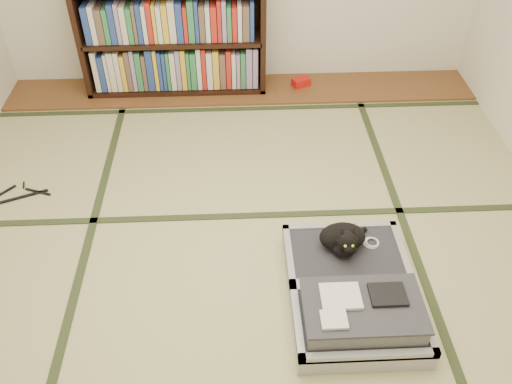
{
  "coord_description": "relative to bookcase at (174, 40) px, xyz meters",
  "views": [
    {
      "loc": [
        -0.07,
        -2.17,
        2.44
      ],
      "look_at": [
        0.05,
        0.35,
        0.25
      ],
      "focal_mm": 38.0,
      "sensor_mm": 36.0,
      "label": 1
    }
  ],
  "objects": [
    {
      "name": "suitcase",
      "position": [
        1.1,
        -2.41,
        -0.36
      ],
      "size": [
        0.69,
        0.92,
        0.27
      ],
      "color": "#AFAFB4",
      "rests_on": "floor"
    },
    {
      "name": "cable_coil",
      "position": [
        1.26,
        -2.08,
        -0.31
      ],
      "size": [
        0.1,
        0.1,
        0.02
      ],
      "color": "white",
      "rests_on": "suitcase"
    },
    {
      "name": "hanger",
      "position": [
        -1.0,
        -1.39,
        -0.44
      ],
      "size": [
        0.4,
        0.26,
        0.01
      ],
      "color": "black",
      "rests_on": "floor"
    },
    {
      "name": "room_shell",
      "position": [
        0.55,
        -2.07,
        1.01
      ],
      "size": [
        4.5,
        4.5,
        4.5
      ],
      "color": "white",
      "rests_on": "ground"
    },
    {
      "name": "wood_strip",
      "position": [
        0.55,
        -0.07,
        -0.44
      ],
      "size": [
        4.0,
        0.5,
        0.02
      ],
      "primitive_type": "cube",
      "color": "brown",
      "rests_on": "ground"
    },
    {
      "name": "bookcase",
      "position": [
        0.0,
        0.0,
        0.0
      ],
      "size": [
        1.51,
        0.35,
        0.97
      ],
      "color": "black",
      "rests_on": "wood_strip"
    },
    {
      "name": "red_item",
      "position": [
        1.08,
        -0.04,
        -0.4
      ],
      "size": [
        0.17,
        0.14,
        0.07
      ],
      "primitive_type": "cube",
      "rotation": [
        0.0,
        0.0,
        0.4
      ],
      "color": "red",
      "rests_on": "wood_strip"
    },
    {
      "name": "cat",
      "position": [
        1.08,
        -2.12,
        -0.23
      ],
      "size": [
        0.31,
        0.31,
        0.25
      ],
      "color": "black",
      "rests_on": "suitcase"
    },
    {
      "name": "floor",
      "position": [
        0.55,
        -2.07,
        -0.45
      ],
      "size": [
        4.5,
        4.5,
        0.0
      ],
      "primitive_type": "plane",
      "color": "tan",
      "rests_on": "ground"
    },
    {
      "name": "tatami_borders",
      "position": [
        0.55,
        -1.57,
        -0.45
      ],
      "size": [
        4.0,
        4.5,
        0.01
      ],
      "color": "#2D381E",
      "rests_on": "ground"
    }
  ]
}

